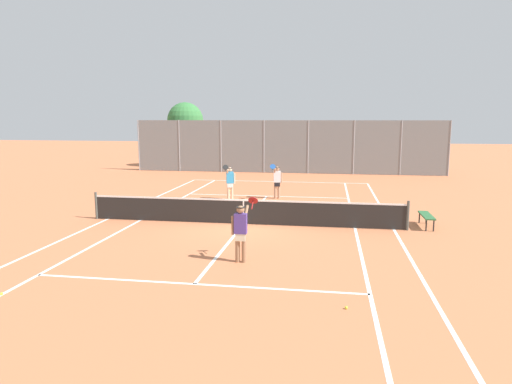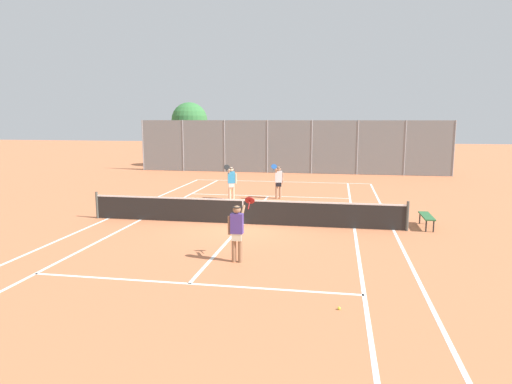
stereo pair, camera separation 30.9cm
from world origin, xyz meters
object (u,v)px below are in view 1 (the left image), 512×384
Objects in this scene: courtside_bench at (427,216)px; tree_behind_left at (186,121)px; tennis_net at (244,211)px; player_far_right at (277,180)px; loose_tennis_ball_2 at (2,294)px; player_near_side at (241,230)px; loose_tennis_ball_1 at (346,308)px; loose_tennis_ball_0 at (230,191)px; player_far_left at (230,181)px.

tree_behind_left reaches higher than courtside_bench.
tennis_net is 8.00× the size of courtside_bench.
player_far_right is 14.34m from loose_tennis_ball_2.
tree_behind_left reaches higher than player_near_side.
tree_behind_left is at bearing 99.03° from loose_tennis_ball_2.
player_near_side is 7.87m from courtside_bench.
player_near_side is 26.88× the size of loose_tennis_ball_1.
loose_tennis_ball_0 is 11.37m from courtside_bench.
tree_behind_left is (-6.86, 14.75, 2.78)m from player_far_left.
player_far_left is at bearing -65.06° from tree_behind_left.
player_far_right is (2.24, 0.67, 0.00)m from player_far_left.
loose_tennis_ball_2 is 0.01× the size of tree_behind_left.
player_near_side is 12.56m from loose_tennis_ball_0.
loose_tennis_ball_2 is at bearing -100.90° from player_far_left.
loose_tennis_ball_1 is at bearing -77.23° from player_far_right.
tree_behind_left is (-9.10, 14.08, 2.78)m from player_far_right.
player_far_left is at bearing -163.31° from player_far_right.
tennis_net is 5.34m from player_far_left.
tree_behind_left is (-6.28, 12.19, 3.68)m from loose_tennis_ball_0.
loose_tennis_ball_1 is (5.78, -14.94, 0.00)m from loose_tennis_ball_0.
tree_behind_left is at bearing 114.94° from player_far_left.
loose_tennis_ball_0 is 1.00× the size of loose_tennis_ball_1.
courtside_bench is (5.94, 5.14, -0.52)m from player_near_side.
player_near_side and player_far_right have the same top height.
player_far_left is 13.45m from loose_tennis_ball_1.
tree_behind_left reaches higher than player_far_right.
player_far_right is 0.34× the size of tree_behind_left.
tennis_net is at bearing -174.81° from courtside_bench.
loose_tennis_ball_2 is 28.18m from tree_behind_left.
player_far_left is 13.11m from loose_tennis_ball_2.
tennis_net is at bearing -96.07° from player_far_right.
tree_behind_left is (-15.21, 19.21, 3.30)m from courtside_bench.
tennis_net is 6.76× the size of player_far_right.
loose_tennis_ball_1 is at bearing -68.85° from loose_tennis_ball_0.
player_far_right reaches higher than tennis_net.
courtside_bench is at bearing 37.75° from loose_tennis_ball_2.
tree_behind_left is (-9.27, 24.35, 2.78)m from player_near_side.
loose_tennis_ball_1 is 1.00× the size of loose_tennis_ball_2.
loose_tennis_ball_2 is at bearing -146.43° from player_near_side.
loose_tennis_ball_0 is 1.00× the size of loose_tennis_ball_2.
loose_tennis_ball_2 is at bearing -176.54° from loose_tennis_ball_1.
player_far_right reaches higher than courtside_bench.
player_near_side reaches higher than loose_tennis_ball_0.
tennis_net is 7.96m from loose_tennis_ball_0.
player_far_left is 2.78m from loose_tennis_ball_0.
tennis_net is at bearing -73.83° from loose_tennis_ball_0.
player_near_side is 0.34× the size of tree_behind_left.
player_far_right is at bearing 83.93° from tennis_net.
player_far_left reaches higher than loose_tennis_ball_1.
loose_tennis_ball_2 is (-7.67, -0.46, 0.00)m from loose_tennis_ball_1.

